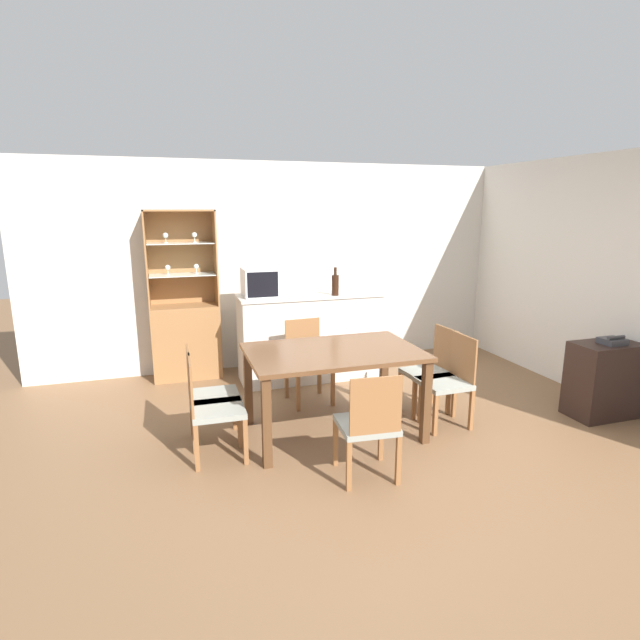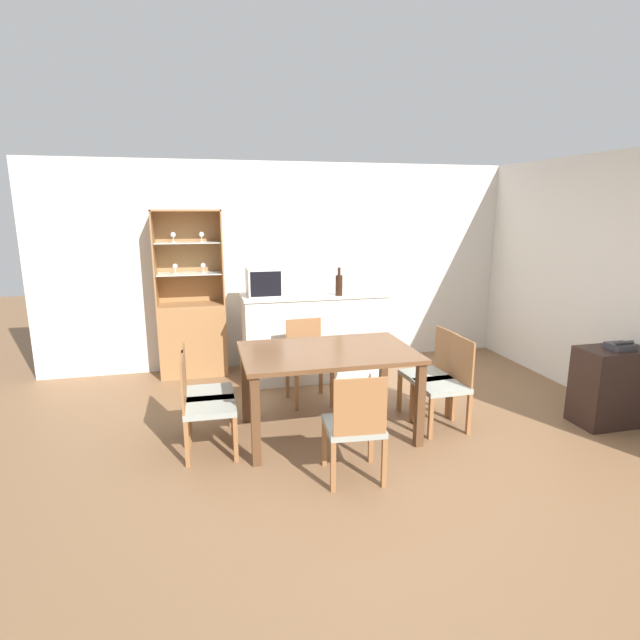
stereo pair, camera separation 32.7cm
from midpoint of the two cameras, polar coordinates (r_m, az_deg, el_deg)
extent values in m
plane|color=brown|center=(4.42, 9.65, -14.38)|extent=(18.00, 18.00, 0.00)
cube|color=silver|center=(6.47, 0.84, 6.31)|extent=(6.80, 0.06, 2.55)
cube|color=silver|center=(5.77, 33.19, 3.43)|extent=(0.06, 4.60, 2.55)
cube|color=silver|center=(5.91, 0.93, -2.01)|extent=(1.65, 0.53, 0.99)
cube|color=beige|center=(5.80, 0.94, 2.87)|extent=(1.68, 0.56, 0.03)
cube|color=#A37042|center=(6.20, -12.82, -2.18)|extent=(0.78, 0.39, 0.88)
cube|color=#A37042|center=(6.21, -13.30, 7.11)|extent=(0.78, 0.02, 1.10)
cube|color=#A37042|center=(6.03, -16.94, 6.74)|extent=(0.02, 0.39, 1.10)
cube|color=#A37042|center=(6.04, -9.62, 7.12)|extent=(0.02, 0.39, 1.10)
cube|color=#A37042|center=(6.00, -13.55, 12.09)|extent=(0.78, 0.39, 0.02)
cube|color=silver|center=(6.05, -13.19, 5.18)|extent=(0.74, 0.35, 0.01)
cube|color=silver|center=(6.01, -13.37, 8.61)|extent=(0.74, 0.35, 0.01)
cylinder|color=silver|center=(6.05, -14.71, 5.18)|extent=(0.04, 0.04, 0.01)
cylinder|color=silver|center=(6.04, -14.73, 5.47)|extent=(0.01, 0.01, 0.06)
sphere|color=silver|center=(6.04, -14.76, 5.95)|extent=(0.06, 0.06, 0.06)
cylinder|color=silver|center=(6.03, -14.90, 8.62)|extent=(0.04, 0.04, 0.01)
cylinder|color=silver|center=(6.03, -14.92, 8.91)|extent=(0.01, 0.01, 0.06)
sphere|color=silver|center=(6.03, -14.95, 9.40)|extent=(0.06, 0.06, 0.06)
cylinder|color=silver|center=(6.05, -11.68, 5.34)|extent=(0.04, 0.04, 0.01)
cylinder|color=silver|center=(6.05, -11.69, 5.63)|extent=(0.01, 0.01, 0.06)
sphere|color=silver|center=(6.04, -11.71, 6.11)|extent=(0.06, 0.06, 0.06)
cylinder|color=silver|center=(6.03, -11.84, 8.77)|extent=(0.04, 0.04, 0.01)
cylinder|color=silver|center=(6.03, -11.85, 9.06)|extent=(0.01, 0.01, 0.06)
sphere|color=silver|center=(6.03, -11.88, 9.55)|extent=(0.06, 0.06, 0.06)
cube|color=brown|center=(4.38, 3.04, -3.72)|extent=(1.51, 0.98, 0.04)
cube|color=brown|center=(3.98, -5.00, -11.49)|extent=(0.07, 0.07, 0.74)
cube|color=brown|center=(4.39, 13.46, -9.46)|extent=(0.07, 0.07, 0.74)
cube|color=brown|center=(4.77, -6.60, -7.33)|extent=(0.07, 0.07, 0.74)
cube|color=brown|center=(5.12, 9.09, -6.01)|extent=(0.07, 0.07, 0.74)
cube|color=#999E93|center=(5.20, 0.55, -5.11)|extent=(0.45, 0.45, 0.05)
cube|color=#936038|center=(5.31, -0.13, -2.08)|extent=(0.38, 0.05, 0.42)
cube|color=#936038|center=(5.16, 3.22, -7.79)|extent=(0.04, 0.04, 0.39)
cube|color=#936038|center=(5.04, -0.83, -8.27)|extent=(0.04, 0.04, 0.39)
cube|color=#936038|center=(5.49, 1.80, -6.48)|extent=(0.04, 0.04, 0.39)
cube|color=#936038|center=(5.38, -2.01, -6.89)|extent=(0.04, 0.04, 0.39)
cube|color=#999E93|center=(5.00, 13.97, -6.23)|extent=(0.45, 0.45, 0.05)
cube|color=#936038|center=(5.04, 16.04, -3.43)|extent=(0.05, 0.38, 0.42)
cube|color=#936038|center=(4.83, 13.09, -9.59)|extent=(0.04, 0.04, 0.39)
cube|color=#936038|center=(5.13, 10.91, -8.13)|extent=(0.04, 0.04, 0.39)
cube|color=#936038|center=(5.03, 16.82, -8.91)|extent=(0.04, 0.04, 0.39)
cube|color=#936038|center=(5.32, 14.50, -7.56)|extent=(0.04, 0.04, 0.39)
cube|color=#999E93|center=(4.76, 15.60, -7.31)|extent=(0.43, 0.43, 0.05)
cube|color=#936038|center=(4.79, 17.84, -4.39)|extent=(0.03, 0.38, 0.42)
cube|color=#936038|center=(4.60, 14.57, -10.87)|extent=(0.04, 0.04, 0.39)
cube|color=#936038|center=(4.90, 12.40, -9.23)|extent=(0.04, 0.04, 0.39)
cube|color=#936038|center=(4.78, 18.58, -10.18)|extent=(0.04, 0.04, 0.39)
cube|color=#936038|center=(5.08, 16.24, -8.66)|extent=(0.04, 0.04, 0.39)
cube|color=#999E93|center=(4.47, -10.50, -8.37)|extent=(0.42, 0.42, 0.05)
cube|color=#936038|center=(4.39, -13.24, -5.66)|extent=(0.02, 0.38, 0.42)
cube|color=#936038|center=(4.73, -8.20, -9.86)|extent=(0.04, 0.04, 0.39)
cube|color=#936038|center=(4.39, -7.75, -11.73)|extent=(0.04, 0.04, 0.39)
cube|color=#936038|center=(4.72, -12.83, -10.12)|extent=(0.04, 0.04, 0.39)
cube|color=#936038|center=(4.38, -12.78, -12.01)|extent=(0.04, 0.04, 0.39)
cube|color=#999E93|center=(3.83, 6.35, -11.97)|extent=(0.45, 0.45, 0.05)
cube|color=#936038|center=(3.56, 7.31, -9.87)|extent=(0.38, 0.05, 0.42)
cube|color=#936038|center=(4.04, 2.89, -13.87)|extent=(0.04, 0.04, 0.39)
cube|color=#936038|center=(4.13, 8.16, -13.38)|extent=(0.04, 0.04, 0.39)
cube|color=#936038|center=(3.72, 4.14, -16.43)|extent=(0.04, 0.04, 0.39)
cube|color=#936038|center=(3.81, 9.89, -15.80)|extent=(0.04, 0.04, 0.39)
cube|color=#999E93|center=(4.20, -10.26, -9.80)|extent=(0.43, 0.43, 0.05)
cube|color=#936038|center=(4.11, -13.19, -6.93)|extent=(0.03, 0.38, 0.42)
cube|color=#936038|center=(4.46, -7.79, -11.29)|extent=(0.04, 0.04, 0.39)
cube|color=#936038|center=(4.12, -7.33, -13.40)|extent=(0.04, 0.04, 0.39)
cube|color=#936038|center=(4.45, -12.73, -11.56)|extent=(0.04, 0.04, 0.39)
cube|color=#936038|center=(4.11, -12.72, -13.70)|extent=(0.04, 0.04, 0.39)
cube|color=silver|center=(5.70, -4.08, 4.43)|extent=(0.53, 0.39, 0.32)
cube|color=black|center=(5.49, -4.50, 4.10)|extent=(0.34, 0.01, 0.28)
cylinder|color=black|center=(5.67, 3.84, 3.96)|extent=(0.08, 0.08, 0.23)
cylinder|color=black|center=(5.64, 3.87, 5.57)|extent=(0.03, 0.03, 0.09)
cube|color=black|center=(5.51, 31.80, -6.48)|extent=(0.64, 0.38, 0.74)
cube|color=#32211C|center=(5.50, 31.84, -6.12)|extent=(0.60, 0.34, 0.02)
cube|color=#38383D|center=(5.40, 32.61, -2.57)|extent=(0.21, 0.18, 0.06)
cylinder|color=#38383D|center=(5.36, 32.95, -2.19)|extent=(0.19, 0.03, 0.03)
camera|label=1|loc=(0.16, -88.16, 0.42)|focal=28.00mm
camera|label=2|loc=(0.16, 91.84, -0.42)|focal=28.00mm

